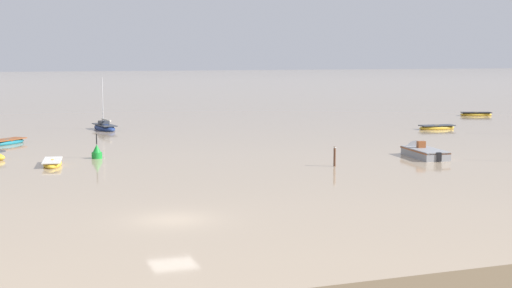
{
  "coord_description": "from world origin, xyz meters",
  "views": [
    {
      "loc": [
        -9.45,
        -38.67,
        8.84
      ],
      "look_at": [
        14.84,
        27.06,
        0.52
      ],
      "focal_mm": 52.16,
      "sensor_mm": 36.0,
      "label": 1
    }
  ],
  "objects_px": {
    "rowboat_moored_0": "(7,142)",
    "rowboat_moored_2": "(476,114)",
    "sailboat_moored_1": "(105,127)",
    "mooring_post_near": "(335,157)",
    "channel_buoy": "(97,153)",
    "rowboat_moored_5": "(52,163)",
    "rowboat_moored_6": "(437,128)",
    "motorboat_moored_1": "(420,153)"
  },
  "relations": [
    {
      "from": "channel_buoy",
      "to": "rowboat_moored_2",
      "type": "bearing_deg",
      "value": 24.58
    },
    {
      "from": "rowboat_moored_5",
      "to": "mooring_post_near",
      "type": "bearing_deg",
      "value": 77.26
    },
    {
      "from": "rowboat_moored_0",
      "to": "channel_buoy",
      "type": "height_order",
      "value": "channel_buoy"
    },
    {
      "from": "sailboat_moored_1",
      "to": "mooring_post_near",
      "type": "relative_size",
      "value": 3.71
    },
    {
      "from": "channel_buoy",
      "to": "rowboat_moored_6",
      "type": "bearing_deg",
      "value": 15.49
    },
    {
      "from": "mooring_post_near",
      "to": "rowboat_moored_2",
      "type": "bearing_deg",
      "value": 42.32
    },
    {
      "from": "rowboat_moored_5",
      "to": "motorboat_moored_1",
      "type": "bearing_deg",
      "value": 88.51
    },
    {
      "from": "sailboat_moored_1",
      "to": "rowboat_moored_2",
      "type": "bearing_deg",
      "value": -96.25
    },
    {
      "from": "channel_buoy",
      "to": "rowboat_moored_0",
      "type": "bearing_deg",
      "value": 116.85
    },
    {
      "from": "rowboat_moored_0",
      "to": "rowboat_moored_5",
      "type": "bearing_deg",
      "value": -124.87
    },
    {
      "from": "rowboat_moored_2",
      "to": "motorboat_moored_1",
      "type": "relative_size",
      "value": 0.76
    },
    {
      "from": "rowboat_moored_2",
      "to": "rowboat_moored_6",
      "type": "xyz_separation_m",
      "value": [
        -17.3,
        -15.58,
        -0.0
      ]
    },
    {
      "from": "rowboat_moored_0",
      "to": "mooring_post_near",
      "type": "bearing_deg",
      "value": -90.9
    },
    {
      "from": "motorboat_moored_1",
      "to": "mooring_post_near",
      "type": "height_order",
      "value": "mooring_post_near"
    },
    {
      "from": "rowboat_moored_5",
      "to": "rowboat_moored_6",
      "type": "relative_size",
      "value": 0.92
    },
    {
      "from": "rowboat_moored_5",
      "to": "channel_buoy",
      "type": "distance_m",
      "value": 5.01
    },
    {
      "from": "rowboat_moored_2",
      "to": "sailboat_moored_1",
      "type": "xyz_separation_m",
      "value": [
        -55.23,
        -2.33,
        0.08
      ]
    },
    {
      "from": "sailboat_moored_1",
      "to": "channel_buoy",
      "type": "height_order",
      "value": "sailboat_moored_1"
    },
    {
      "from": "channel_buoy",
      "to": "mooring_post_near",
      "type": "relative_size",
      "value": 1.3
    },
    {
      "from": "motorboat_moored_1",
      "to": "mooring_post_near",
      "type": "distance_m",
      "value": 10.19
    },
    {
      "from": "channel_buoy",
      "to": "mooring_post_near",
      "type": "height_order",
      "value": "channel_buoy"
    },
    {
      "from": "rowboat_moored_2",
      "to": "rowboat_moored_6",
      "type": "bearing_deg",
      "value": 63.04
    },
    {
      "from": "rowboat_moored_0",
      "to": "rowboat_moored_6",
      "type": "relative_size",
      "value": 0.9
    },
    {
      "from": "sailboat_moored_1",
      "to": "motorboat_moored_1",
      "type": "relative_size",
      "value": 1.01
    },
    {
      "from": "motorboat_moored_1",
      "to": "rowboat_moored_6",
      "type": "height_order",
      "value": "motorboat_moored_1"
    },
    {
      "from": "rowboat_moored_0",
      "to": "rowboat_moored_2",
      "type": "bearing_deg",
      "value": -33.4
    },
    {
      "from": "channel_buoy",
      "to": "mooring_post_near",
      "type": "xyz_separation_m",
      "value": [
        17.28,
        -11.35,
        0.3
      ]
    },
    {
      "from": "rowboat_moored_5",
      "to": "channel_buoy",
      "type": "relative_size",
      "value": 1.91
    },
    {
      "from": "rowboat_moored_5",
      "to": "mooring_post_near",
      "type": "distance_m",
      "value": 22.87
    },
    {
      "from": "rowboat_moored_0",
      "to": "rowboat_moored_6",
      "type": "distance_m",
      "value": 49.47
    },
    {
      "from": "rowboat_moored_0",
      "to": "rowboat_moored_5",
      "type": "xyz_separation_m",
      "value": [
        2.96,
        -16.77,
        -0.01
      ]
    },
    {
      "from": "mooring_post_near",
      "to": "channel_buoy",
      "type": "bearing_deg",
      "value": 146.7
    },
    {
      "from": "motorboat_moored_1",
      "to": "rowboat_moored_6",
      "type": "distance_m",
      "value": 25.5
    },
    {
      "from": "motorboat_moored_1",
      "to": "rowboat_moored_6",
      "type": "relative_size",
      "value": 1.37
    },
    {
      "from": "rowboat_moored_5",
      "to": "motorboat_moored_1",
      "type": "height_order",
      "value": "motorboat_moored_1"
    },
    {
      "from": "mooring_post_near",
      "to": "rowboat_moored_6",
      "type": "bearing_deg",
      "value": 42.54
    },
    {
      "from": "rowboat_moored_2",
      "to": "sailboat_moored_1",
      "type": "height_order",
      "value": "sailboat_moored_1"
    },
    {
      "from": "mooring_post_near",
      "to": "motorboat_moored_1",
      "type": "bearing_deg",
      "value": 15.82
    },
    {
      "from": "rowboat_moored_5",
      "to": "rowboat_moored_6",
      "type": "bearing_deg",
      "value": 116.3
    },
    {
      "from": "rowboat_moored_0",
      "to": "rowboat_moored_2",
      "type": "height_order",
      "value": "rowboat_moored_2"
    },
    {
      "from": "rowboat_moored_2",
      "to": "motorboat_moored_1",
      "type": "bearing_deg",
      "value": 68.74
    },
    {
      "from": "sailboat_moored_1",
      "to": "motorboat_moored_1",
      "type": "bearing_deg",
      "value": -154.8
    }
  ]
}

